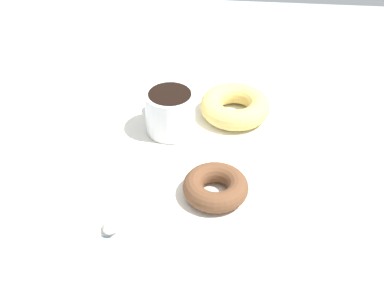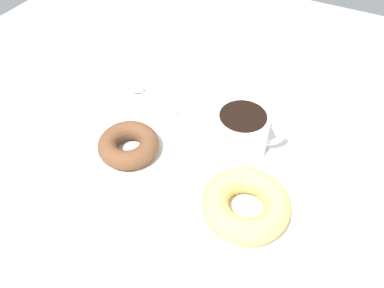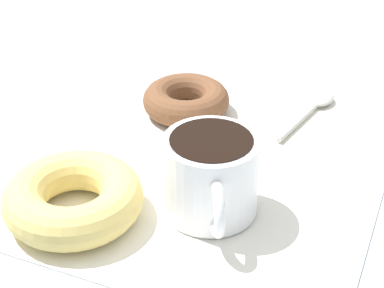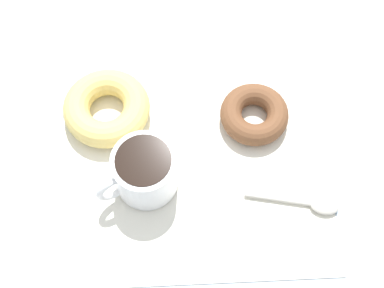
{
  "view_description": "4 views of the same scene",
  "coord_description": "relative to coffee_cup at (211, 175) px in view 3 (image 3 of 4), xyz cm",
  "views": [
    {
      "loc": [
        63.85,
        5.57,
        53.16
      ],
      "look_at": [
        -0.17,
        -0.6,
        2.3
      ],
      "focal_mm": 50.0,
      "sensor_mm": 36.0,
      "label": 1
    },
    {
      "loc": [
        -18.01,
        33.63,
        43.21
      ],
      "look_at": [
        -0.17,
        -0.6,
        2.3
      ],
      "focal_mm": 35.0,
      "sensor_mm": 36.0,
      "label": 2
    },
    {
      "loc": [
        -47.46,
        -19.48,
        34.7
      ],
      "look_at": [
        -0.17,
        -0.6,
        2.3
      ],
      "focal_mm": 60.0,
      "sensor_mm": 36.0,
      "label": 3
    },
    {
      "loc": [
        -2.09,
        -30.61,
        65.41
      ],
      "look_at": [
        -0.17,
        -0.6,
        2.3
      ],
      "focal_mm": 50.0,
      "sensor_mm": 36.0,
      "label": 4
    }
  ],
  "objects": [
    {
      "name": "ground_plane",
      "position": [
        6.42,
        4.79,
        -4.95
      ],
      "size": [
        120.0,
        120.0,
        2.0
      ],
      "primitive_type": "cube",
      "color": "#99A8B7"
    },
    {
      "name": "napkin",
      "position": [
        6.25,
        4.19,
        -3.8
      ],
      "size": [
        35.97,
        35.97,
        0.3
      ],
      "primitive_type": "cube",
      "rotation": [
        0.0,
        0.0,
        -0.02
      ],
      "color": "white",
      "rests_on": "ground_plane"
    },
    {
      "name": "coffee_cup",
      "position": [
        0.0,
        0.0,
        0.0
      ],
      "size": [
        10.31,
        8.05,
        7.03
      ],
      "color": "white",
      "rests_on": "napkin"
    },
    {
      "name": "donut_near_cup",
      "position": [
        15.0,
        8.36,
        -2.17
      ],
      "size": [
        9.33,
        9.33,
        2.96
      ],
      "primitive_type": "torus",
      "color": "brown",
      "rests_on": "napkin"
    },
    {
      "name": "donut_far",
      "position": [
        -4.97,
        10.43,
        -1.85
      ],
      "size": [
        11.81,
        11.81,
        3.61
      ],
      "primitive_type": "torus",
      "color": "#E5C66B",
      "rests_on": "napkin"
    },
    {
      "name": "spoon",
      "position": [
        21.09,
        -4.52,
        -3.25
      ],
      "size": [
        12.05,
        4.05,
        0.9
      ],
      "color": "#B7B2A8",
      "rests_on": "napkin"
    }
  ]
}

